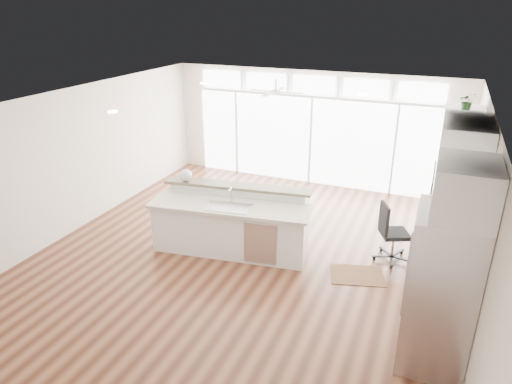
% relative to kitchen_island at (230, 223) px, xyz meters
% --- Properties ---
extents(floor, '(7.00, 8.00, 0.02)m').
position_rel_kitchen_island_xyz_m(floor, '(0.32, -0.10, -0.57)').
color(floor, '#472416').
rests_on(floor, ground).
extents(ceiling, '(7.00, 8.00, 0.02)m').
position_rel_kitchen_island_xyz_m(ceiling, '(0.32, -0.10, 2.14)').
color(ceiling, white).
rests_on(ceiling, wall_back).
extents(wall_back, '(7.00, 0.04, 2.70)m').
position_rel_kitchen_island_xyz_m(wall_back, '(0.32, 3.90, 0.79)').
color(wall_back, beige).
rests_on(wall_back, floor).
extents(wall_front, '(7.00, 0.04, 2.70)m').
position_rel_kitchen_island_xyz_m(wall_front, '(0.32, -4.10, 0.79)').
color(wall_front, beige).
rests_on(wall_front, floor).
extents(wall_left, '(0.04, 8.00, 2.70)m').
position_rel_kitchen_island_xyz_m(wall_left, '(-3.18, -0.10, 0.79)').
color(wall_left, beige).
rests_on(wall_left, floor).
extents(wall_right, '(0.04, 8.00, 2.70)m').
position_rel_kitchen_island_xyz_m(wall_right, '(3.82, -0.10, 0.79)').
color(wall_right, beige).
rests_on(wall_right, floor).
extents(glass_wall, '(5.80, 0.06, 2.08)m').
position_rel_kitchen_island_xyz_m(glass_wall, '(0.32, 3.84, 0.49)').
color(glass_wall, white).
rests_on(glass_wall, wall_back).
extents(transom_row, '(5.90, 0.06, 0.40)m').
position_rel_kitchen_island_xyz_m(transom_row, '(0.32, 3.84, 1.82)').
color(transom_row, white).
rests_on(transom_row, wall_back).
extents(desk_window, '(0.04, 0.85, 0.85)m').
position_rel_kitchen_island_xyz_m(desk_window, '(3.78, 0.20, 0.99)').
color(desk_window, white).
rests_on(desk_window, wall_right).
extents(ceiling_fan, '(1.16, 1.16, 0.32)m').
position_rel_kitchen_island_xyz_m(ceiling_fan, '(-0.18, 2.70, 1.92)').
color(ceiling_fan, silver).
rests_on(ceiling_fan, ceiling).
extents(recessed_lights, '(3.40, 3.00, 0.02)m').
position_rel_kitchen_island_xyz_m(recessed_lights, '(0.32, 0.10, 2.12)').
color(recessed_lights, silver).
rests_on(recessed_lights, ceiling).
extents(oven_cabinet, '(0.64, 1.20, 2.50)m').
position_rel_kitchen_island_xyz_m(oven_cabinet, '(3.49, 1.70, 0.69)').
color(oven_cabinet, white).
rests_on(oven_cabinet, floor).
extents(desk_nook, '(0.72, 1.30, 0.76)m').
position_rel_kitchen_island_xyz_m(desk_nook, '(3.45, 0.20, -0.18)').
color(desk_nook, white).
rests_on(desk_nook, floor).
extents(upper_cabinets, '(0.64, 1.30, 0.64)m').
position_rel_kitchen_island_xyz_m(upper_cabinets, '(3.49, 0.20, 1.79)').
color(upper_cabinets, white).
rests_on(upper_cabinets, wall_right).
extents(refrigerator, '(0.76, 0.90, 2.00)m').
position_rel_kitchen_island_xyz_m(refrigerator, '(3.43, -1.45, 0.44)').
color(refrigerator, '#BAB9BE').
rests_on(refrigerator, floor).
extents(fridge_cabinet, '(0.64, 0.90, 0.60)m').
position_rel_kitchen_island_xyz_m(fridge_cabinet, '(3.49, -1.45, 1.74)').
color(fridge_cabinet, white).
rests_on(fridge_cabinet, wall_right).
extents(framed_photos, '(0.06, 0.22, 0.80)m').
position_rel_kitchen_island_xyz_m(framed_photos, '(3.78, 0.82, 0.84)').
color(framed_photos, black).
rests_on(framed_photos, wall_right).
extents(kitchen_island, '(2.92, 1.44, 1.11)m').
position_rel_kitchen_island_xyz_m(kitchen_island, '(0.00, 0.00, 0.00)').
color(kitchen_island, white).
rests_on(kitchen_island, floor).
extents(rug, '(0.99, 0.83, 0.01)m').
position_rel_kitchen_island_xyz_m(rug, '(2.24, 0.09, -0.55)').
color(rug, '#3B2212').
rests_on(rug, floor).
extents(office_chair, '(0.70, 0.68, 1.04)m').
position_rel_kitchen_island_xyz_m(office_chair, '(2.69, 0.80, -0.03)').
color(office_chair, black).
rests_on(office_chair, floor).
extents(fishbowl, '(0.23, 0.23, 0.22)m').
position_rel_kitchen_island_xyz_m(fishbowl, '(-1.00, 0.26, 0.66)').
color(fishbowl, silver).
rests_on(fishbowl, kitchen_island).
extents(monitor, '(0.13, 0.45, 0.37)m').
position_rel_kitchen_island_xyz_m(monitor, '(3.37, 0.20, 0.39)').
color(monitor, black).
rests_on(monitor, desk_nook).
extents(keyboard, '(0.18, 0.37, 0.02)m').
position_rel_kitchen_island_xyz_m(keyboard, '(3.20, 0.20, 0.21)').
color(keyboard, silver).
rests_on(keyboard, desk_nook).
extents(potted_plant, '(0.29, 0.32, 0.22)m').
position_rel_kitchen_island_xyz_m(potted_plant, '(3.49, 1.70, 2.06)').
color(potted_plant, '#2C5C27').
rests_on(potted_plant, oven_cabinet).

